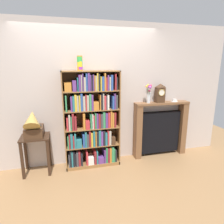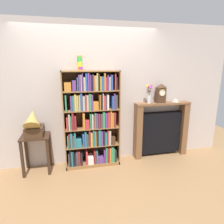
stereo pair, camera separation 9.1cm
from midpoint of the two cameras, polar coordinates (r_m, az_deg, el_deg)
ground_plane at (r=3.82m, az=-4.82°, el=-15.46°), size 8.16×6.40×0.02m
wall_back at (r=3.68m, az=-2.44°, el=5.14°), size 5.16×0.08×2.60m
bookshelf at (r=3.54m, az=-5.18°, el=-2.96°), size 0.99×0.33×1.75m
cup_stack at (r=3.42m, az=-8.65°, el=13.98°), size 0.09×0.09×0.24m
side_table_left at (r=3.65m, az=-20.72°, el=-9.35°), size 0.47×0.40×0.67m
gramophone at (r=3.46m, az=-21.40°, el=-3.42°), size 0.29×0.47×0.53m
fireplace_mantel at (r=4.12m, az=14.72°, el=-5.07°), size 1.12×0.21×1.13m
mantel_clock at (r=3.91m, az=14.76°, el=5.34°), size 0.17×0.14×0.37m
flower_vase at (r=3.80m, az=11.57°, el=5.24°), size 0.16×0.19×0.37m
teacup_with_saucer at (r=4.09m, az=18.71°, el=3.15°), size 0.14×0.14×0.05m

